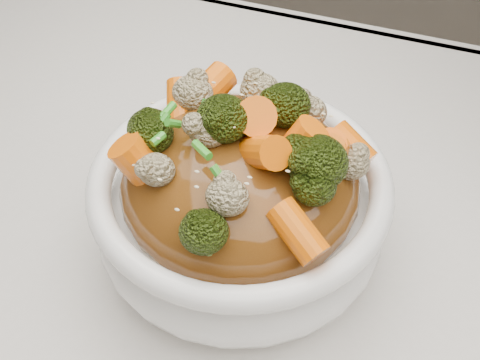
% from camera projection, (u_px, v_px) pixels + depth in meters
% --- Properties ---
extents(tablecloth, '(1.20, 0.80, 0.04)m').
position_uv_depth(tablecloth, '(270.00, 283.00, 0.48)').
color(tablecloth, silver).
rests_on(tablecloth, dining_table).
extents(bowl, '(0.23, 0.23, 0.09)m').
position_uv_depth(bowl, '(240.00, 210.00, 0.45)').
color(bowl, white).
rests_on(bowl, tablecloth).
extents(sauce_base, '(0.19, 0.19, 0.10)m').
position_uv_depth(sauce_base, '(240.00, 183.00, 0.43)').
color(sauce_base, '#623610').
rests_on(sauce_base, bowl).
extents(carrots, '(0.19, 0.19, 0.05)m').
position_uv_depth(carrots, '(240.00, 115.00, 0.38)').
color(carrots, orange).
rests_on(carrots, sauce_base).
extents(broccoli, '(0.19, 0.19, 0.05)m').
position_uv_depth(broccoli, '(240.00, 117.00, 0.38)').
color(broccoli, black).
rests_on(broccoli, sauce_base).
extents(cauliflower, '(0.19, 0.19, 0.04)m').
position_uv_depth(cauliflower, '(240.00, 119.00, 0.38)').
color(cauliflower, tan).
rests_on(cauliflower, sauce_base).
extents(scallions, '(0.14, 0.14, 0.02)m').
position_uv_depth(scallions, '(240.00, 114.00, 0.38)').
color(scallions, green).
rests_on(scallions, sauce_base).
extents(sesame_seeds, '(0.17, 0.17, 0.01)m').
position_uv_depth(sesame_seeds, '(240.00, 114.00, 0.38)').
color(sesame_seeds, beige).
rests_on(sesame_seeds, sauce_base).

